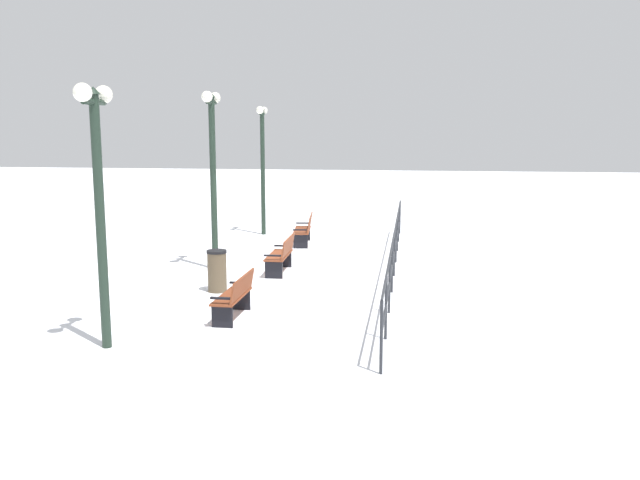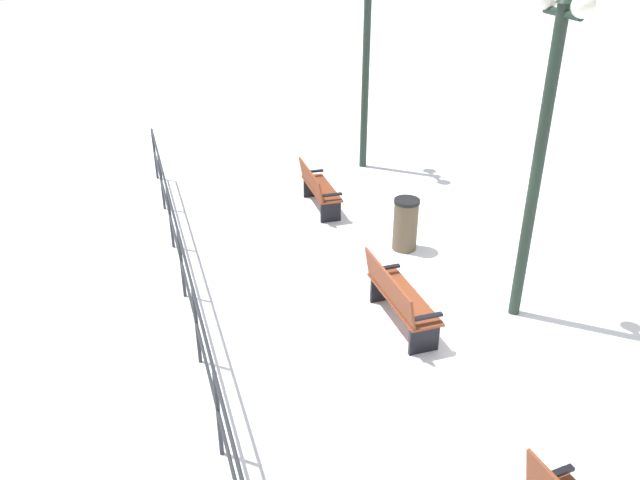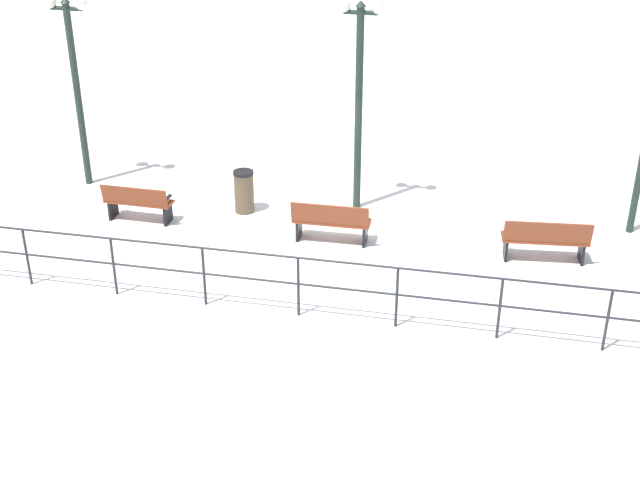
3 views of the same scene
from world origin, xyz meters
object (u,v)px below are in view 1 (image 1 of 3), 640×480
at_px(bench_nearest, 305,229).
at_px(bench_second, 282,254).
at_px(lamppost_far, 98,177).
at_px(lamppost_middle, 213,156).
at_px(trash_bin, 217,271).
at_px(lamppost_near, 263,154).
at_px(bench_third, 235,296).

relative_size(bench_nearest, bench_second, 1.08).
xyz_separation_m(bench_second, lamppost_far, (1.78, 6.11, 2.36)).
height_order(lamppost_middle, trash_bin, lamppost_middle).
distance_m(bench_second, lamppost_near, 6.58).
relative_size(lamppost_near, lamppost_middle, 0.95).
xyz_separation_m(lamppost_near, trash_bin, (-0.73, 8.04, -2.26)).
bearing_deg(trash_bin, lamppost_far, 79.61).
distance_m(lamppost_near, lamppost_far, 12.04).
height_order(lamppost_far, trash_bin, lamppost_far).
bearing_deg(lamppost_far, bench_third, -130.64).
bearing_deg(bench_third, bench_nearest, -89.00).
xyz_separation_m(bench_third, lamppost_middle, (1.68, -4.36, 2.44)).
height_order(lamppost_near, trash_bin, lamppost_near).
bearing_deg(trash_bin, lamppost_near, -84.80).
distance_m(bench_nearest, bench_second, 4.16).
height_order(bench_nearest, trash_bin, trash_bin).
bearing_deg(trash_bin, lamppost_middle, -72.54).
bearing_deg(lamppost_far, bench_second, -106.25).
bearing_deg(bench_second, lamppost_far, 72.80).
distance_m(bench_third, lamppost_near, 10.47).
distance_m(bench_second, lamppost_middle, 3.01).
bearing_deg(lamppost_near, trash_bin, 95.20).
distance_m(bench_nearest, lamppost_near, 3.33).
height_order(bench_nearest, lamppost_middle, lamppost_middle).
relative_size(bench_nearest, lamppost_near, 0.39).
bearing_deg(lamppost_far, lamppost_middle, -90.00).
bearing_deg(trash_bin, bench_second, -116.33).
distance_m(lamppost_middle, lamppost_far, 6.32).
relative_size(bench_second, lamppost_near, 0.37).
bearing_deg(lamppost_near, bench_third, 99.49).
bearing_deg(bench_third, lamppost_near, -79.41).
height_order(bench_third, lamppost_middle, lamppost_middle).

